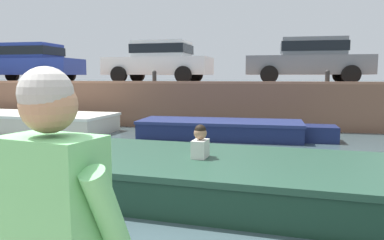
{
  "coord_description": "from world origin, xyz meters",
  "views": [
    {
      "loc": [
        1.31,
        -1.61,
        1.72
      ],
      "look_at": [
        0.23,
        3.67,
        1.09
      ],
      "focal_mm": 35.0,
      "sensor_mm": 36.0,
      "label": 1
    }
  ],
  "objects_px": {
    "car_leftmost_blue": "(27,61)",
    "car_left_inner_white": "(160,60)",
    "boat_moored_central_navy": "(228,129)",
    "mooring_bollard_east": "(327,76)",
    "person_seated_right": "(63,227)",
    "car_centre_grey": "(309,59)",
    "boat_moored_west_cream": "(21,122)",
    "motorboat_passing": "(240,179)",
    "mooring_bollard_mid": "(154,76)"
  },
  "relations": [
    {
      "from": "boat_moored_central_navy",
      "to": "motorboat_passing",
      "type": "bearing_deg",
      "value": -81.94
    },
    {
      "from": "boat_moored_west_cream",
      "to": "boat_moored_central_navy",
      "type": "bearing_deg",
      "value": -1.04
    },
    {
      "from": "motorboat_passing",
      "to": "car_leftmost_blue",
      "type": "bearing_deg",
      "value": 137.49
    },
    {
      "from": "mooring_bollard_mid",
      "to": "person_seated_right",
      "type": "height_order",
      "value": "mooring_bollard_mid"
    },
    {
      "from": "boat_moored_central_navy",
      "to": "car_leftmost_blue",
      "type": "xyz_separation_m",
      "value": [
        -8.55,
        3.37,
        2.08
      ]
    },
    {
      "from": "person_seated_right",
      "to": "car_left_inner_white",
      "type": "bearing_deg",
      "value": 104.84
    },
    {
      "from": "car_left_inner_white",
      "to": "person_seated_right",
      "type": "xyz_separation_m",
      "value": [
        3.31,
        -12.48,
        -1.17
      ]
    },
    {
      "from": "boat_moored_central_navy",
      "to": "car_centre_grey",
      "type": "bearing_deg",
      "value": 53.99
    },
    {
      "from": "car_left_inner_white",
      "to": "boat_moored_west_cream",
      "type": "bearing_deg",
      "value": -138.26
    },
    {
      "from": "car_left_inner_white",
      "to": "person_seated_right",
      "type": "height_order",
      "value": "car_left_inner_white"
    },
    {
      "from": "mooring_bollard_east",
      "to": "car_leftmost_blue",
      "type": "bearing_deg",
      "value": 173.27
    },
    {
      "from": "car_centre_grey",
      "to": "mooring_bollard_mid",
      "type": "distance_m",
      "value": 5.4
    },
    {
      "from": "boat_moored_central_navy",
      "to": "mooring_bollard_east",
      "type": "relative_size",
      "value": 12.1
    },
    {
      "from": "boat_moored_west_cream",
      "to": "mooring_bollard_east",
      "type": "height_order",
      "value": "mooring_bollard_east"
    },
    {
      "from": "boat_moored_west_cream",
      "to": "boat_moored_central_navy",
      "type": "relative_size",
      "value": 1.22
    },
    {
      "from": "boat_moored_west_cream",
      "to": "person_seated_right",
      "type": "distance_m",
      "value": 11.59
    },
    {
      "from": "car_leftmost_blue",
      "to": "car_left_inner_white",
      "type": "relative_size",
      "value": 1.1
    },
    {
      "from": "car_left_inner_white",
      "to": "mooring_bollard_east",
      "type": "height_order",
      "value": "car_left_inner_white"
    },
    {
      "from": "motorboat_passing",
      "to": "mooring_bollard_east",
      "type": "height_order",
      "value": "mooring_bollard_east"
    },
    {
      "from": "mooring_bollard_east",
      "to": "boat_moored_central_navy",
      "type": "bearing_deg",
      "value": -144.98
    },
    {
      "from": "car_left_inner_white",
      "to": "car_leftmost_blue",
      "type": "bearing_deg",
      "value": 179.97
    },
    {
      "from": "motorboat_passing",
      "to": "car_centre_grey",
      "type": "xyz_separation_m",
      "value": [
        1.72,
        8.5,
        2.06
      ]
    },
    {
      "from": "car_leftmost_blue",
      "to": "mooring_bollard_east",
      "type": "relative_size",
      "value": 9.87
    },
    {
      "from": "boat_moored_central_navy",
      "to": "person_seated_right",
      "type": "xyz_separation_m",
      "value": [
        0.36,
        -9.12,
        0.91
      ]
    },
    {
      "from": "boat_moored_central_navy",
      "to": "mooring_bollard_east",
      "type": "height_order",
      "value": "mooring_bollard_east"
    },
    {
      "from": "mooring_bollard_mid",
      "to": "boat_moored_west_cream",
      "type": "bearing_deg",
      "value": -153.65
    },
    {
      "from": "motorboat_passing",
      "to": "mooring_bollard_east",
      "type": "relative_size",
      "value": 16.29
    },
    {
      "from": "car_leftmost_blue",
      "to": "car_centre_grey",
      "type": "bearing_deg",
      "value": -0.0
    },
    {
      "from": "car_leftmost_blue",
      "to": "car_left_inner_white",
      "type": "xyz_separation_m",
      "value": [
        5.6,
        -0.0,
        -0.0
      ]
    },
    {
      "from": "mooring_bollard_mid",
      "to": "boat_moored_central_navy",
      "type": "bearing_deg",
      "value": -36.31
    },
    {
      "from": "mooring_bollard_east",
      "to": "person_seated_right",
      "type": "bearing_deg",
      "value": -102.77
    },
    {
      "from": "car_left_inner_white",
      "to": "mooring_bollard_mid",
      "type": "xyz_separation_m",
      "value": [
        0.2,
        -1.35,
        -0.61
      ]
    },
    {
      "from": "car_centre_grey",
      "to": "mooring_bollard_mid",
      "type": "bearing_deg",
      "value": -165.46
    },
    {
      "from": "boat_moored_central_navy",
      "to": "motorboat_passing",
      "type": "distance_m",
      "value": 5.18
    },
    {
      "from": "boat_moored_central_navy",
      "to": "mooring_bollard_east",
      "type": "bearing_deg",
      "value": 35.02
    },
    {
      "from": "boat_moored_west_cream",
      "to": "motorboat_passing",
      "type": "bearing_deg",
      "value": -35.67
    },
    {
      "from": "boat_moored_west_cream",
      "to": "mooring_bollard_east",
      "type": "bearing_deg",
      "value": 11.35
    },
    {
      "from": "car_left_inner_white",
      "to": "mooring_bollard_east",
      "type": "bearing_deg",
      "value": -12.99
    },
    {
      "from": "motorboat_passing",
      "to": "mooring_bollard_mid",
      "type": "height_order",
      "value": "mooring_bollard_mid"
    },
    {
      "from": "boat_moored_central_navy",
      "to": "person_seated_right",
      "type": "relative_size",
      "value": 5.58
    },
    {
      "from": "car_left_inner_white",
      "to": "person_seated_right",
      "type": "bearing_deg",
      "value": -75.16
    },
    {
      "from": "motorboat_passing",
      "to": "car_leftmost_blue",
      "type": "xyz_separation_m",
      "value": [
        -9.28,
        8.5,
        2.06
      ]
    },
    {
      "from": "mooring_bollard_mid",
      "to": "person_seated_right",
      "type": "bearing_deg",
      "value": -74.41
    },
    {
      "from": "car_leftmost_blue",
      "to": "car_centre_grey",
      "type": "height_order",
      "value": "same"
    },
    {
      "from": "boat_moored_west_cream",
      "to": "motorboat_passing",
      "type": "relative_size",
      "value": 0.91
    },
    {
      "from": "boat_moored_west_cream",
      "to": "boat_moored_central_navy",
      "type": "height_order",
      "value": "boat_moored_west_cream"
    },
    {
      "from": "car_left_inner_white",
      "to": "mooring_bollard_east",
      "type": "relative_size",
      "value": 8.99
    },
    {
      "from": "boat_moored_central_navy",
      "to": "car_leftmost_blue",
      "type": "distance_m",
      "value": 9.42
    },
    {
      "from": "person_seated_right",
      "to": "mooring_bollard_east",
      "type": "bearing_deg",
      "value": 77.23
    },
    {
      "from": "car_leftmost_blue",
      "to": "mooring_bollard_mid",
      "type": "xyz_separation_m",
      "value": [
        5.8,
        -1.35,
        -0.61
      ]
    }
  ]
}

